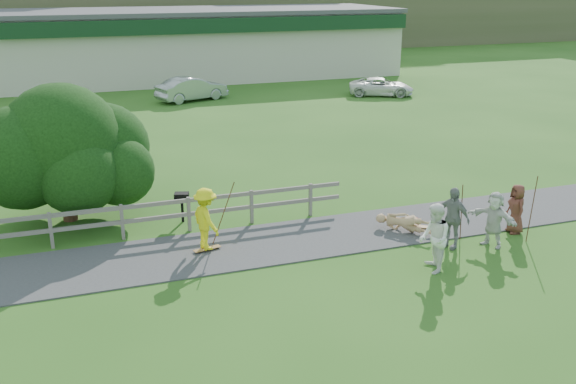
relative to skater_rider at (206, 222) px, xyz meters
name	(u,v)px	position (x,y,z in m)	size (l,w,h in m)	color
ground	(286,265)	(1.84, -1.57, -0.90)	(260.00, 260.00, 0.00)	#2A5919
path	(269,243)	(1.84, -0.07, -0.88)	(34.00, 3.00, 0.04)	#363638
fence	(100,219)	(-2.78, 1.73, -0.18)	(15.05, 0.10, 1.10)	#5F5A53
strip_mall	(185,43)	(5.84, 33.37, 1.68)	(32.50, 10.75, 5.10)	beige
skater_rider	(206,222)	(0.00, 0.00, 0.00)	(1.16, 0.67, 1.80)	yellow
skater_fallen	(404,223)	(6.01, -0.58, -0.58)	(1.74, 0.42, 0.64)	tan
spectator_a	(434,238)	(5.39, -3.24, 0.04)	(0.91, 0.71, 1.88)	white
spectator_b	(452,218)	(6.73, -2.02, 0.01)	(1.07, 0.44, 1.82)	gray
spectator_c	(516,209)	(9.21, -1.70, -0.13)	(0.75, 0.49, 1.54)	brown
spectator_d	(494,219)	(7.93, -2.34, -0.07)	(1.53, 0.49, 1.65)	silver
car_silver	(192,89)	(4.25, 23.29, -0.16)	(1.57, 4.51, 1.49)	#A5A9AD
car_white	(381,87)	(16.32, 20.94, -0.32)	(1.93, 4.18, 1.16)	white
tree	(64,164)	(-3.61, 3.94, 0.97)	(6.04, 6.04, 3.73)	black
bbq	(182,207)	(-0.22, 2.56, -0.41)	(0.45, 0.34, 0.97)	black
longboard_rider	(207,250)	(0.00, 0.00, -0.86)	(0.80, 0.20, 0.09)	olive
longboard_fallen	(428,229)	(6.81, -0.68, -0.85)	(0.86, 0.21, 0.10)	olive
helmet	(415,221)	(6.61, -0.23, -0.75)	(0.30, 0.30, 0.30)	#B41612
pole_rider	(223,212)	(0.60, 0.40, 0.10)	(0.03, 0.03, 2.00)	#532F21
pole_spec_left	(461,212)	(7.31, -1.62, -0.04)	(0.03, 0.03, 1.73)	#532F21
pole_spec_right	(532,209)	(9.15, -2.44, 0.11)	(0.03, 0.03, 2.03)	#532F21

